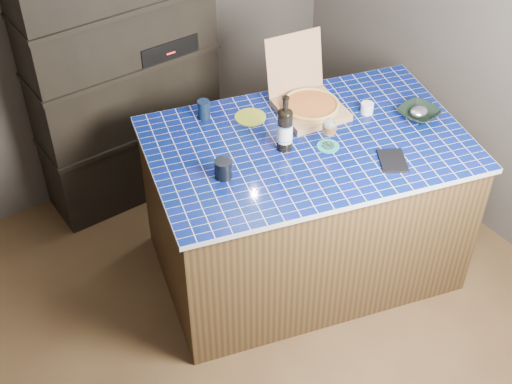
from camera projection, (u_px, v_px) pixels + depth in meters
room at (260, 157)px, 3.43m from camera, size 3.50×3.50×3.50m
shelving_unit at (124, 79)px, 4.61m from camera, size 1.20×0.41×1.80m
kitchen_island at (304, 206)px, 4.30m from camera, size 2.02×1.57×0.98m
pizza_box at (309, 103)px, 4.17m from camera, size 0.43×0.50×0.40m
mead_bottle at (285, 129)px, 3.84m from camera, size 0.09×0.09×0.34m
teal_trivet at (328, 146)px, 3.94m from camera, size 0.13×0.13×0.01m
wine_glass at (330, 128)px, 3.86m from camera, size 0.08×0.08×0.18m
tumbler at (223, 169)px, 3.71m from camera, size 0.09×0.09×0.10m
dvd_case at (393, 161)px, 3.84m from camera, size 0.22×0.24×0.02m
bowl at (419, 113)px, 4.14m from camera, size 0.25×0.25×0.06m
foil_contents at (419, 112)px, 4.13m from camera, size 0.11×0.09×0.05m
white_jar at (367, 108)px, 4.17m from camera, size 0.07×0.07×0.06m
navy_cup at (204, 109)px, 4.12m from camera, size 0.07×0.07×0.11m
green_trivet at (250, 117)px, 4.15m from camera, size 0.18×0.18×0.01m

